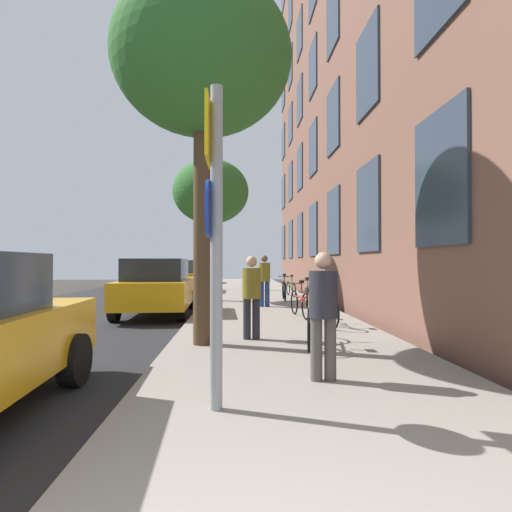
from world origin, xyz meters
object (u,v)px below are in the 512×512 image
at_px(bicycle_2, 300,303).
at_px(bicycle_5, 291,288).
at_px(tree_far, 211,193).
at_px(traffic_light, 218,245).
at_px(bicycle_0, 310,322).
at_px(pedestrian_0, 323,307).
at_px(bicycle_3, 307,295).
at_px(sign_post, 214,222).
at_px(pedestrian_2, 264,277).
at_px(car_1, 158,286).
at_px(car_2, 182,276).
at_px(pedestrian_1, 252,292).
at_px(tree_near, 202,60).
at_px(car_3, 195,272).
at_px(bicycle_1, 324,309).
at_px(bicycle_4, 284,290).

bearing_deg(bicycle_2, bicycle_5, 84.31).
bearing_deg(tree_far, traffic_light, 90.07).
distance_m(bicycle_0, pedestrian_0, 2.16).
bearing_deg(bicycle_3, bicycle_0, -99.65).
xyz_separation_m(sign_post, pedestrian_2, (1.13, 9.11, -0.86)).
bearing_deg(bicycle_5, bicycle_0, -95.91).
relative_size(car_1, car_2, 1.03).
bearing_deg(bicycle_0, bicycle_3, 80.35).
bearing_deg(pedestrian_1, bicycle_0, -31.07).
relative_size(tree_far, pedestrian_1, 3.42).
xyz_separation_m(bicycle_0, bicycle_3, (1.09, 6.40, -0.03)).
xyz_separation_m(tree_near, car_3, (-2.27, 21.61, -4.20)).
bearing_deg(pedestrian_2, traffic_light, 101.97).
distance_m(bicycle_1, pedestrian_1, 2.32).
bearing_deg(traffic_light, car_3, 105.48).
bearing_deg(bicycle_0, pedestrian_2, 93.23).
distance_m(bicycle_2, pedestrian_0, 5.74).
xyz_separation_m(tree_near, bicycle_5, (2.89, 9.92, -4.58)).
relative_size(tree_near, pedestrian_0, 4.10).
xyz_separation_m(bicycle_3, bicycle_4, (-0.54, 1.89, 0.03)).
relative_size(tree_near, bicycle_5, 3.81).
bearing_deg(bicycle_1, bicycle_3, 84.93).
bearing_deg(bicycle_3, car_1, -164.13).
height_order(tree_far, bicycle_5, tree_far).
bearing_deg(sign_post, bicycle_5, 79.10).
height_order(bicycle_2, bicycle_4, bicycle_4).
bearing_deg(bicycle_5, traffic_light, 124.18).
bearing_deg(bicycle_5, car_2, 145.92).
xyz_separation_m(sign_post, bicycle_5, (2.52, 13.07, -1.45)).
bearing_deg(pedestrian_0, tree_far, 100.73).
distance_m(bicycle_0, bicycle_5, 10.13).
bearing_deg(car_2, sign_post, -81.51).
distance_m(sign_post, bicycle_3, 9.85).
xyz_separation_m(bicycle_3, car_1, (-4.60, -1.31, 0.37)).
bearing_deg(tree_near, pedestrian_2, 75.83).
height_order(sign_post, pedestrian_2, sign_post).
xyz_separation_m(pedestrian_2, car_2, (-3.58, 7.33, -0.21)).
bearing_deg(bicycle_2, pedestrian_1, -114.47).
height_order(traffic_light, bicycle_1, traffic_light).
xyz_separation_m(bicycle_1, car_3, (-4.82, 19.66, 0.35)).
distance_m(pedestrian_0, pedestrian_1, 2.79).
relative_size(bicycle_0, pedestrian_1, 1.10).
xyz_separation_m(bicycle_1, pedestrian_0, (-0.92, -4.20, 0.50)).
xyz_separation_m(bicycle_0, bicycle_4, (0.55, 8.29, 0.00)).
distance_m(bicycle_0, bicycle_1, 2.22).
height_order(pedestrian_0, car_3, pedestrian_0).
xyz_separation_m(bicycle_5, car_1, (-4.55, -4.97, 0.38)).
bearing_deg(pedestrian_1, bicycle_4, 78.88).
distance_m(traffic_light, bicycle_4, 7.36).
distance_m(pedestrian_2, car_3, 16.11).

